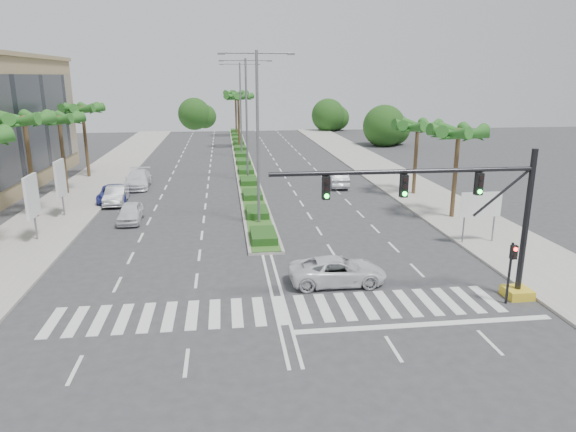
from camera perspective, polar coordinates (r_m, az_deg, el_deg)
The scene contains 26 objects.
ground at distance 23.84m, azimuth -0.80°, elevation -10.41°, with size 160.00×160.00×0.00m, color #333335.
footpath_right at distance 46.09m, azimuth 15.43°, elevation 1.86°, with size 6.00×120.00×0.15m, color gray.
footpath_left at distance 44.50m, azimuth -23.73°, elevation 0.63°, with size 6.00×120.00×0.15m, color gray.
median at distance 67.18m, azimuth -5.12°, elevation 6.45°, with size 2.20×75.00×0.20m, color gray.
median_grass at distance 67.16m, azimuth -5.12°, elevation 6.56°, with size 1.80×75.00×0.04m, color #385E20.
signal_gantry at distance 25.27m, azimuth 20.56°, elevation -1.51°, with size 12.60×1.20×7.20m.
pedestrian_signal at distance 25.78m, azimuth 23.58°, elevation -4.82°, with size 0.28×0.36×3.00m.
direction_sign at distance 34.28m, azimuth 20.62°, elevation 0.99°, with size 2.70×0.11×3.40m.
billboard_near at distance 36.25m, azimuth -26.58°, elevation 1.91°, with size 0.18×2.10×4.35m.
billboard_far at distance 41.84m, azimuth -23.98°, elevation 3.81°, with size 0.18×2.10×4.35m.
palm_left_mid at distance 41.94m, azimuth -27.23°, elevation 9.16°, with size 4.57×4.68×7.95m.
palm_left_far at distance 49.57m, azimuth -24.08°, elevation 9.54°, with size 4.57×4.68×7.35m.
palm_left_end at distance 57.24m, azimuth -21.87°, elevation 10.75°, with size 4.57×4.68×7.75m.
palm_right_near at distance 39.39m, azimuth 18.42°, elevation 8.49°, with size 4.57×4.68×7.05m.
palm_right_far at distance 46.73m, azimuth 14.20°, elevation 9.39°, with size 4.57×4.68×6.75m.
palm_median_a at distance 76.46m, azimuth -5.55°, elevation 12.84°, with size 4.57×4.68×8.05m.
palm_median_b at distance 91.44m, azimuth -5.86°, elevation 13.22°, with size 4.57×4.68×8.05m.
streetlight_near at distance 35.61m, azimuth -3.39°, elevation 9.57°, with size 5.10×0.25×12.00m.
streetlight_mid at distance 51.53m, azimuth -4.63°, elevation 11.31°, with size 5.10×0.25×12.00m.
streetlight_far at distance 67.49m, azimuth -5.29°, elevation 12.22°, with size 5.10×0.25×12.00m.
car_parked_a at distance 39.24m, azimuth -17.12°, elevation 0.37°, with size 1.65×4.10×1.40m, color silver.
car_parked_b at distance 45.18m, azimuth -18.56°, elevation 2.21°, with size 1.56×4.47×1.47m, color silver.
car_parked_c at distance 46.10m, azimuth -18.84°, elevation 2.38°, with size 2.30×4.99×1.39m, color #323899.
car_parked_d at distance 51.26m, azimuth -16.35°, elevation 3.94°, with size 2.25×5.54×1.61m, color white.
car_crossing at distance 26.56m, azimuth 5.53°, elevation -6.08°, with size 2.30×4.99×1.39m, color white.
car_right at distance 49.89m, azimuth 5.54°, elevation 4.17°, with size 1.66×4.76×1.57m, color silver.
Camera 1 is at (-2.36, -21.36, 10.33)m, focal length 32.00 mm.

